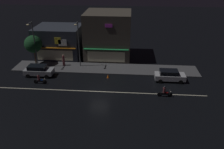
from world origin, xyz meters
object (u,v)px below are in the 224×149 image
streetlamp_west (34,41)px  parked_car_near_kerb (169,75)px  motorcycle_following (165,92)px  traffic_cone (108,76)px  pedestrian_on_sidewalk (64,60)px  motorcycle_lead (40,80)px  parked_car_trailing (39,70)px  streetlamp_mid (78,41)px

streetlamp_west → parked_car_near_kerb: bearing=-8.2°
motorcycle_following → traffic_cone: size_ratio=3.45×
traffic_cone → streetlamp_west: bearing=167.0°
pedestrian_on_sidewalk → motorcycle_lead: 6.64m
streetlamp_west → pedestrian_on_sidewalk: (4.09, 1.03, -3.48)m
streetlamp_west → motorcycle_following: (19.51, -7.52, -3.85)m
parked_car_near_kerb → traffic_cone: (-8.94, 0.27, -0.59)m
motorcycle_following → motorcycle_lead: bearing=-6.5°
parked_car_near_kerb → motorcycle_lead: (-18.34, -2.39, -0.24)m
parked_car_trailing → motorcycle_following: bearing=165.5°
streetlamp_west → streetlamp_mid: bearing=7.1°
streetlamp_mid → parked_car_near_kerb: size_ratio=1.70×
streetlamp_mid → parked_car_near_kerb: 14.86m
streetlamp_mid → motorcycle_following: bearing=-33.5°
streetlamp_west → motorcycle_following: bearing=-21.1°
streetlamp_west → streetlamp_mid: 6.89m
streetlamp_west → streetlamp_mid: (6.84, 0.85, -0.04)m
motorcycle_following → parked_car_near_kerb: bearing=-104.6°
motorcycle_following → traffic_cone: motorcycle_following is taller
motorcycle_lead → parked_car_trailing: bearing=108.2°
pedestrian_on_sidewalk → motorcycle_following: (15.42, -8.56, -0.37)m
motorcycle_lead → traffic_cone: motorcycle_lead is taller
traffic_cone → parked_car_near_kerb: bearing=-1.7°
motorcycle_lead → parked_car_near_kerb: bearing=2.1°
motorcycle_lead → traffic_cone: 9.78m
streetlamp_mid → traffic_cone: streetlamp_mid is taller
streetlamp_west → traffic_cone: streetlamp_west is taller
streetlamp_west → motorcycle_lead: streetlamp_west is taller
streetlamp_west → parked_car_trailing: size_ratio=1.72×
streetlamp_west → parked_car_trailing: bearing=-65.4°
motorcycle_following → streetlamp_mid: bearing=-32.9°
parked_car_near_kerb → parked_car_trailing: size_ratio=1.00×
streetlamp_west → traffic_cone: bearing=-13.0°
streetlamp_west → motorcycle_lead: bearing=-65.9°
streetlamp_mid → parked_car_trailing: size_ratio=1.70×
parked_car_trailing → streetlamp_mid: bearing=-146.5°
pedestrian_on_sidewalk → parked_car_trailing: bearing=154.1°
pedestrian_on_sidewalk → motorcycle_lead: pedestrian_on_sidewalk is taller
pedestrian_on_sidewalk → motorcycle_following: 17.64m
streetlamp_mid → pedestrian_on_sidewalk: (-2.75, 0.18, -3.44)m
streetlamp_mid → parked_car_near_kerb: bearing=-15.5°
parked_car_near_kerb → parked_car_trailing: bearing=179.5°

